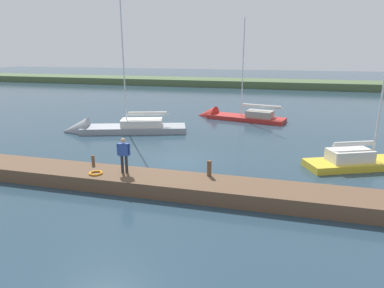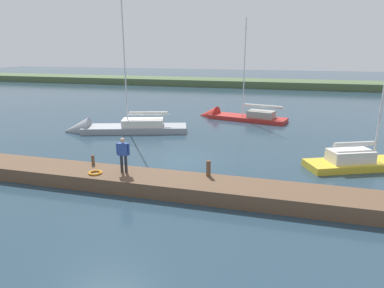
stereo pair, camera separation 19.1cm
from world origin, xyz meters
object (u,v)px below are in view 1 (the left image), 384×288
Objects in this scene: mooring_post_near at (209,168)px; life_ring_buoy at (96,173)px; sailboat_behind_pier at (232,118)px; sailboat_far_right at (114,130)px; sailboat_mid_channel at (378,163)px; person_on_dock at (124,153)px; mooring_post_far at (93,160)px.

mooring_post_near is 1.16× the size of life_ring_buoy.
sailboat_far_right reaches higher than sailboat_behind_pier.
sailboat_far_right is at bearing 144.77° from sailboat_mid_channel.
person_on_dock is (2.70, 18.30, 1.62)m from sailboat_behind_pier.
life_ring_buoy is (-0.84, 1.20, -0.21)m from mooring_post_far.
sailboat_far_right is at bearing 55.94° from sailboat_behind_pier.
sailboat_far_right reaches higher than sailboat_mid_channel.
sailboat_mid_channel is (-10.31, 11.83, 0.06)m from sailboat_behind_pier.
mooring_post_far is at bearing 177.11° from sailboat_mid_channel.
mooring_post_near is 6.28m from mooring_post_far.
sailboat_behind_pier is 15.69m from sailboat_mid_channel.
sailboat_far_right reaches higher than life_ring_buoy.
person_on_dock is (-5.95, 10.24, 1.52)m from sailboat_far_right.
mooring_post_far is 2.34m from person_on_dock.
sailboat_behind_pier reaches higher than person_on_dock.
person_on_dock is at bearing 8.63° from mooring_post_near.
mooring_post_near is 5.58m from life_ring_buoy.
mooring_post_far is at bearing 0.00° from mooring_post_near.
person_on_dock is at bearing -156.07° from life_ring_buoy.
mooring_post_far is 10.37m from sailboat_far_right.
sailboat_behind_pier reaches higher than mooring_post_far.
sailboat_behind_pier is (1.46, -17.67, -0.97)m from mooring_post_near.
sailboat_mid_channel is (-8.85, -5.84, -0.91)m from mooring_post_near.
mooring_post_far is 0.79× the size of life_ring_buoy.
sailboat_behind_pier is 11.82m from sailboat_far_right.
sailboat_mid_channel reaches higher than person_on_dock.
mooring_post_far is at bearing -55.08° from life_ring_buoy.
sailboat_behind_pier is at bearing 107.10° from sailboat_mid_channel.
life_ring_buoy is at bearing 95.63° from sailboat_far_right.
sailboat_far_right is at bearing 18.78° from person_on_dock.
mooring_post_near is at bearing -167.55° from life_ring_buoy.
sailboat_behind_pier is at bearing -85.28° from mooring_post_near.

